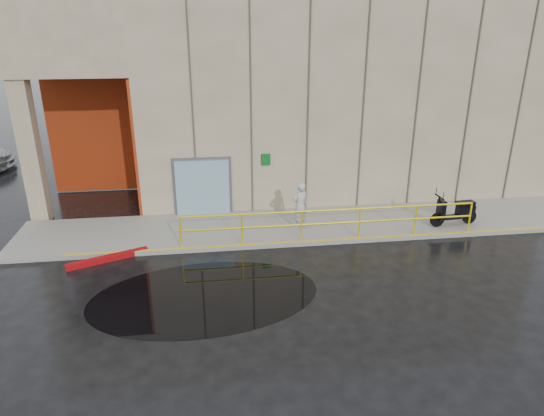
{
  "coord_description": "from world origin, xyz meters",
  "views": [
    {
      "loc": [
        0.5,
        -10.76,
        6.77
      ],
      "look_at": [
        2.33,
        3.0,
        1.38
      ],
      "focal_mm": 32.0,
      "sensor_mm": 36.0,
      "label": 1
    }
  ],
  "objects": [
    {
      "name": "ground",
      "position": [
        0.0,
        0.0,
        0.0
      ],
      "size": [
        120.0,
        120.0,
        0.0
      ],
      "primitive_type": "plane",
      "color": "black",
      "rests_on": "ground"
    },
    {
      "name": "sidewalk",
      "position": [
        4.0,
        4.5,
        0.07
      ],
      "size": [
        20.0,
        3.0,
        0.15
      ],
      "primitive_type": "cube",
      "color": "gray",
      "rests_on": "ground"
    },
    {
      "name": "building",
      "position": [
        5.1,
        10.98,
        4.21
      ],
      "size": [
        20.0,
        10.17,
        8.0
      ],
      "color": "gray",
      "rests_on": "ground"
    },
    {
      "name": "guardrail",
      "position": [
        4.25,
        3.15,
        0.68
      ],
      "size": [
        9.56,
        0.06,
        1.03
      ],
      "color": "yellow",
      "rests_on": "sidewalk"
    },
    {
      "name": "person",
      "position": [
        3.44,
        4.17,
        0.96
      ],
      "size": [
        0.69,
        0.6,
        1.61
      ],
      "primitive_type": "imported",
      "rotation": [
        0.0,
        0.0,
        3.57
      ],
      "color": "#B3B3B8",
      "rests_on": "sidewalk"
    },
    {
      "name": "scooter",
      "position": [
        8.76,
        3.7,
        0.92
      ],
      "size": [
        1.76,
        0.71,
        1.34
      ],
      "rotation": [
        0.0,
        0.0,
        0.1
      ],
      "color": "black",
      "rests_on": "sidewalk"
    },
    {
      "name": "red_curb",
      "position": [
        -2.68,
        2.78,
        0.09
      ],
      "size": [
        2.28,
        1.09,
        0.18
      ],
      "primitive_type": "cube",
      "rotation": [
        0.0,
        0.0,
        0.39
      ],
      "color": "#94080B",
      "rests_on": "ground"
    },
    {
      "name": "puddle",
      "position": [
        0.2,
        0.4,
        0.0
      ],
      "size": [
        6.33,
        4.24,
        0.01
      ],
      "primitive_type": "cube",
      "rotation": [
        0.0,
        0.0,
        0.09
      ],
      "color": "black",
      "rests_on": "ground"
    }
  ]
}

